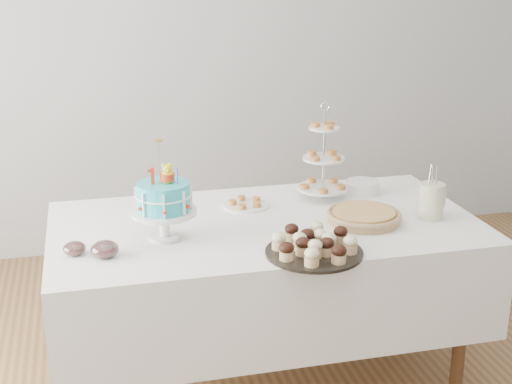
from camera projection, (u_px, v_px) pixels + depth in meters
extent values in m
cube|color=#A4A7AA|center=(200.00, 47.00, 4.61)|extent=(5.00, 0.04, 2.70)
cube|color=white|center=(265.00, 267.00, 3.30)|extent=(1.92, 1.02, 0.45)
cylinder|color=#57351E|center=(89.00, 373.00, 2.84)|extent=(0.06, 0.06, 0.67)
cylinder|color=#57351E|center=(461.00, 325.00, 3.21)|extent=(0.06, 0.06, 0.67)
cylinder|color=#57351E|center=(86.00, 292.00, 3.52)|extent=(0.06, 0.06, 0.67)
cylinder|color=#57351E|center=(393.00, 260.00, 3.89)|extent=(0.06, 0.06, 0.67)
cylinder|color=#2EB9CB|center=(163.00, 196.00, 2.97)|extent=(0.22, 0.22, 0.12)
torus|color=white|center=(163.00, 195.00, 2.97)|extent=(0.23, 0.23, 0.01)
cube|color=red|center=(153.00, 176.00, 2.92)|extent=(0.02, 0.02, 0.07)
cylinder|color=blue|center=(177.00, 176.00, 2.92)|extent=(0.01, 0.01, 0.07)
cylinder|color=silver|center=(159.00, 161.00, 2.95)|extent=(0.00, 0.00, 0.17)
cylinder|color=gold|center=(158.00, 140.00, 2.92)|extent=(0.04, 0.04, 0.01)
cylinder|color=black|center=(314.00, 252.00, 2.88)|extent=(0.40, 0.40, 0.01)
ellipsoid|color=black|center=(296.00, 241.00, 2.84)|extent=(0.06, 0.06, 0.04)
ellipsoid|color=beige|center=(333.00, 237.00, 2.88)|extent=(0.06, 0.06, 0.04)
cylinder|color=tan|center=(364.00, 218.00, 3.21)|extent=(0.32, 0.32, 0.04)
cylinder|color=#A97D41|center=(364.00, 213.00, 3.21)|extent=(0.28, 0.28, 0.02)
torus|color=tan|center=(364.00, 214.00, 3.21)|extent=(0.34, 0.34, 0.02)
cylinder|color=silver|center=(324.00, 155.00, 3.47)|extent=(0.01, 0.01, 0.45)
cylinder|color=white|center=(323.00, 188.00, 3.52)|extent=(0.25, 0.25, 0.01)
cylinder|color=white|center=(324.00, 158.00, 3.47)|extent=(0.21, 0.21, 0.01)
cylinder|color=white|center=(325.00, 128.00, 3.43)|extent=(0.15, 0.15, 0.01)
torus|color=silver|center=(325.00, 107.00, 3.39)|extent=(0.05, 0.01, 0.05)
cylinder|color=white|center=(363.00, 187.00, 3.60)|extent=(0.17, 0.17, 0.06)
cylinder|color=white|center=(246.00, 205.00, 3.42)|extent=(0.22, 0.22, 0.01)
ellipsoid|color=silver|center=(105.00, 249.00, 2.84)|extent=(0.11, 0.11, 0.07)
cylinder|color=#581007|center=(105.00, 250.00, 2.84)|extent=(0.08, 0.08, 0.03)
ellipsoid|color=silver|center=(74.00, 248.00, 2.86)|extent=(0.09, 0.09, 0.06)
cylinder|color=#581007|center=(75.00, 249.00, 2.87)|extent=(0.06, 0.06, 0.03)
cylinder|color=white|center=(432.00, 201.00, 3.25)|extent=(0.11, 0.11, 0.16)
cylinder|color=white|center=(445.00, 198.00, 3.24)|extent=(0.01, 0.01, 0.09)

